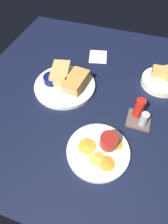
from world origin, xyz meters
The scene contains 13 objects.
ground_plane centered at (0.00, 0.00, -1.50)cm, with size 110.00×110.00×3.00cm, color black.
plate_sandwich_main centered at (1.32, -13.36, 0.80)cm, with size 27.25×27.25×1.60cm, color silver.
sandwich_half_near centered at (0.32, -8.28, 4.00)cm, with size 14.00×9.10×4.80cm.
sandwich_half_far centered at (-2.58, -16.77, 4.00)cm, with size 14.51×10.37×4.80cm.
ramekin_dark_sauce centered at (1.55, -19.49, 3.36)cm, with size 6.90×6.90×3.24cm.
spoon_by_dark_ramekin centered at (0.92, -14.01, 1.96)cm, with size 2.61×9.96×0.80cm.
plate_chips_companion centered at (27.43, 9.63, 0.80)cm, with size 21.89×21.89×1.60cm, color silver.
ramekin_light_gravy centered at (24.15, 12.37, 3.93)cm, with size 6.22×6.22×4.35cm.
spoon_by_gravy_ramekin centered at (23.74, 12.57, 1.96)cm, with size 8.64×7.31×0.80cm.
plantain_chip_scatter centered at (28.13, 10.38, 1.90)cm, with size 14.00×16.22×0.60cm.
bread_basket_rear centered at (-14.62, 27.38, 2.20)cm, with size 17.44×17.44×7.31cm.
condiment_caddy centered at (9.04, 20.79, 3.41)cm, with size 9.00×9.00×9.50cm.
paper_napkin_folded centered at (-24.86, -5.19, 0.20)cm, with size 11.00×9.00×0.40cm, color white.
Camera 1 is at (56.20, 14.10, 60.56)cm, focal length 30.06 mm.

